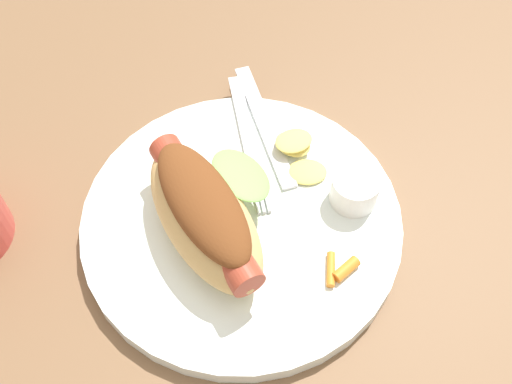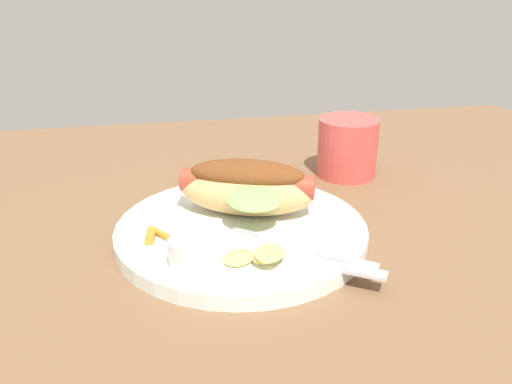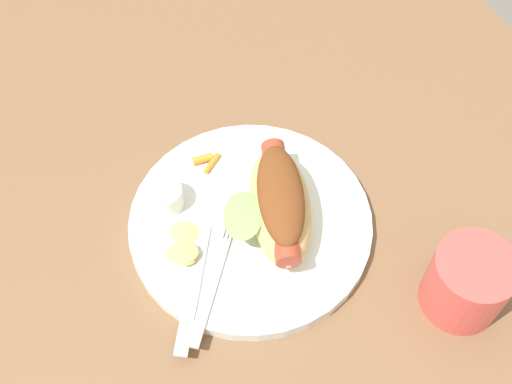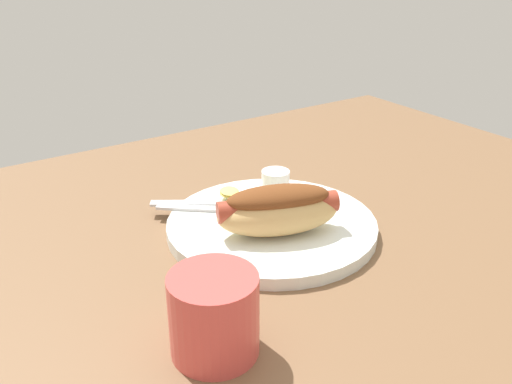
# 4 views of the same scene
# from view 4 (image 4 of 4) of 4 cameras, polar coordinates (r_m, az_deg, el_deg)

# --- Properties ---
(ground_plane) EXTENTS (1.20, 0.90, 0.02)m
(ground_plane) POSITION_cam_4_polar(r_m,az_deg,el_deg) (0.71, 1.83, -5.65)
(ground_plane) COLOR brown
(plate) EXTENTS (0.27, 0.27, 0.02)m
(plate) POSITION_cam_4_polar(r_m,az_deg,el_deg) (0.72, 1.62, -3.48)
(plate) COLOR white
(plate) RESTS_ON ground_plane
(hot_dog) EXTENTS (0.16, 0.13, 0.06)m
(hot_dog) POSITION_cam_4_polar(r_m,az_deg,el_deg) (0.68, 2.30, -1.70)
(hot_dog) COLOR tan
(hot_dog) RESTS_ON plate
(sauce_ramekin) EXTENTS (0.04, 0.04, 0.03)m
(sauce_ramekin) POSITION_cam_4_polar(r_m,az_deg,el_deg) (0.80, 2.02, 1.23)
(sauce_ramekin) COLOR white
(sauce_ramekin) RESTS_ON plate
(fork) EXTENTS (0.13, 0.11, 0.00)m
(fork) POSITION_cam_4_polar(r_m,az_deg,el_deg) (0.75, -4.58, -1.77)
(fork) COLOR silver
(fork) RESTS_ON plate
(knife) EXTENTS (0.13, 0.09, 0.00)m
(knife) POSITION_cam_4_polar(r_m,az_deg,el_deg) (0.76, -5.28, -1.14)
(knife) COLOR silver
(knife) RESTS_ON plate
(chips_pile) EXTENTS (0.07, 0.06, 0.02)m
(chips_pile) POSITION_cam_4_polar(r_m,az_deg,el_deg) (0.78, -2.00, -0.19)
(chips_pile) COLOR #E7CE63
(chips_pile) RESTS_ON plate
(carrot_garnish) EXTENTS (0.03, 0.03, 0.01)m
(carrot_garnish) POSITION_cam_4_polar(r_m,az_deg,el_deg) (0.78, 6.71, -0.49)
(carrot_garnish) COLOR orange
(carrot_garnish) RESTS_ON plate
(drinking_cup) EXTENTS (0.08, 0.08, 0.08)m
(drinking_cup) POSITION_cam_4_polar(r_m,az_deg,el_deg) (0.51, -4.34, -12.49)
(drinking_cup) COLOR #D84C47
(drinking_cup) RESTS_ON ground_plane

